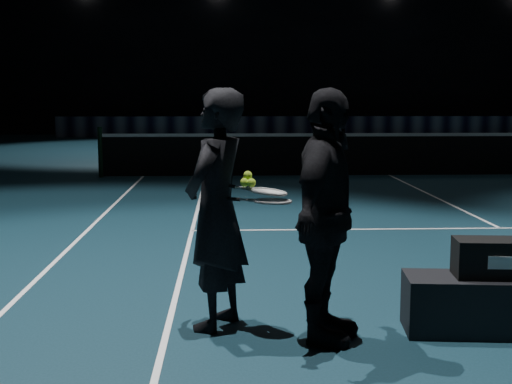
{
  "coord_description": "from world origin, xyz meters",
  "views": [
    {
      "loc": [
        -3.66,
        -15.63,
        1.75
      ],
      "look_at": [
        -3.44,
        -10.5,
        1.06
      ],
      "focal_mm": 50.0,
      "sensor_mm": 36.0,
      "label": 1
    }
  ],
  "objects_px": {
    "player_a": "(216,210)",
    "racket_lower": "(273,201)",
    "tennis_balls": "(248,180)",
    "player_bench": "(501,305)",
    "player_b": "(326,216)",
    "racket_bag": "(503,258)",
    "racket_upper": "(268,192)"
  },
  "relations": [
    {
      "from": "player_bench",
      "to": "racket_upper",
      "type": "relative_size",
      "value": 2.08
    },
    {
      "from": "player_b",
      "to": "racket_bag",
      "type": "bearing_deg",
      "value": -62.99
    },
    {
      "from": "racket_upper",
      "to": "tennis_balls",
      "type": "relative_size",
      "value": 5.67
    },
    {
      "from": "racket_bag",
      "to": "tennis_balls",
      "type": "height_order",
      "value": "tennis_balls"
    },
    {
      "from": "player_b",
      "to": "tennis_balls",
      "type": "xyz_separation_m",
      "value": [
        -0.54,
        0.24,
        0.23
      ]
    },
    {
      "from": "racket_bag",
      "to": "player_b",
      "type": "relative_size",
      "value": 0.39
    },
    {
      "from": "racket_upper",
      "to": "racket_lower",
      "type": "bearing_deg",
      "value": -42.66
    },
    {
      "from": "racket_bag",
      "to": "racket_upper",
      "type": "height_order",
      "value": "racket_upper"
    },
    {
      "from": "tennis_balls",
      "to": "player_bench",
      "type": "bearing_deg",
      "value": -3.97
    },
    {
      "from": "player_bench",
      "to": "racket_lower",
      "type": "xyz_separation_m",
      "value": [
        -1.71,
        0.05,
        0.78
      ]
    },
    {
      "from": "player_bench",
      "to": "tennis_balls",
      "type": "distance_m",
      "value": 2.1
    },
    {
      "from": "player_b",
      "to": "racket_upper",
      "type": "xyz_separation_m",
      "value": [
        -0.4,
        0.22,
        0.15
      ]
    },
    {
      "from": "player_a",
      "to": "racket_lower",
      "type": "xyz_separation_m",
      "value": [
        0.41,
        -0.18,
        0.09
      ]
    },
    {
      "from": "racket_lower",
      "to": "racket_upper",
      "type": "xyz_separation_m",
      "value": [
        -0.03,
        0.06,
        0.06
      ]
    },
    {
      "from": "racket_upper",
      "to": "tennis_balls",
      "type": "bearing_deg",
      "value": -170.43
    },
    {
      "from": "player_a",
      "to": "racket_bag",
      "type": "bearing_deg",
      "value": 109.27
    },
    {
      "from": "player_a",
      "to": "tennis_balls",
      "type": "xyz_separation_m",
      "value": [
        0.24,
        -0.1,
        0.23
      ]
    },
    {
      "from": "player_a",
      "to": "tennis_balls",
      "type": "bearing_deg",
      "value": 92.9
    },
    {
      "from": "racket_upper",
      "to": "player_bench",
      "type": "bearing_deg",
      "value": 16.2
    },
    {
      "from": "player_a",
      "to": "racket_lower",
      "type": "bearing_deg",
      "value": 91.78
    },
    {
      "from": "racket_bag",
      "to": "tennis_balls",
      "type": "distance_m",
      "value": 1.97
    },
    {
      "from": "player_a",
      "to": "player_b",
      "type": "bearing_deg",
      "value": 91.78
    },
    {
      "from": "racket_bag",
      "to": "player_a",
      "type": "bearing_deg",
      "value": 179.6
    },
    {
      "from": "player_bench",
      "to": "player_b",
      "type": "bearing_deg",
      "value": -169.44
    },
    {
      "from": "tennis_balls",
      "to": "racket_bag",
      "type": "bearing_deg",
      "value": -3.97
    },
    {
      "from": "player_b",
      "to": "racket_upper",
      "type": "relative_size",
      "value": 2.67
    },
    {
      "from": "player_bench",
      "to": "tennis_balls",
      "type": "bearing_deg",
      "value": -178.22
    },
    {
      "from": "tennis_balls",
      "to": "player_b",
      "type": "bearing_deg",
      "value": -24.12
    },
    {
      "from": "racket_upper",
      "to": "racket_bag",
      "type": "bearing_deg",
      "value": 16.2
    },
    {
      "from": "racket_upper",
      "to": "tennis_balls",
      "type": "distance_m",
      "value": 0.17
    },
    {
      "from": "player_bench",
      "to": "racket_upper",
      "type": "bearing_deg",
      "value": -177.69
    },
    {
      "from": "player_bench",
      "to": "racket_lower",
      "type": "relative_size",
      "value": 2.08
    }
  ]
}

